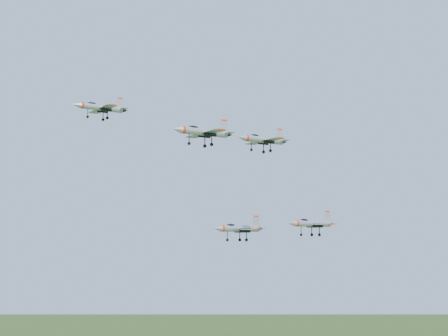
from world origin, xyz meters
TOP-DOWN VIEW (x-y plane):
  - jet_lead at (-22.28, 9.00)m, footprint 11.38×9.45m
  - jet_left_high at (-5.86, -1.79)m, footprint 13.81×11.47m
  - jet_right_high at (-3.97, -16.79)m, footprint 11.05×9.16m
  - jet_left_low at (9.30, 5.40)m, footprint 13.37×11.06m
  - jet_right_low at (10.26, -14.88)m, footprint 11.80×9.77m

SIDE VIEW (x-z plane):
  - jet_left_low at x=9.30m, z-range 123.83..127.41m
  - jet_right_low at x=10.26m, z-range 124.79..127.95m
  - jet_right_high at x=-3.97m, z-range 139.41..142.37m
  - jet_left_high at x=-5.86m, z-range 142.22..145.91m
  - jet_lead at x=-22.28m, z-range 146.92..149.96m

